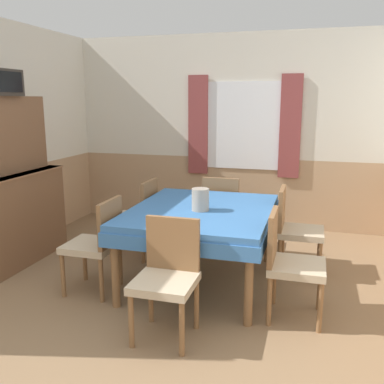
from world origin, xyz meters
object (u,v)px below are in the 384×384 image
Objects in this scene: chair_left_far at (139,215)px; chair_head_near at (167,273)px; dining_table at (201,218)px; chair_left_near at (98,241)px; chair_right_near at (289,260)px; chair_head_window at (223,209)px; chair_right_far at (295,227)px; vase at (200,200)px; sideboard at (13,194)px.

chair_left_far is 1.69m from chair_head_near.
chair_head_near is (-0.00, -0.99, -0.15)m from dining_table.
chair_right_near is at bearing -90.00° from chair_left_near.
chair_right_far is (0.85, -0.51, 0.00)m from chair_head_window.
vase is (0.01, -1.07, 0.36)m from chair_head_window.
chair_left_far is at bearing -119.20° from chair_right_near.
vase is at bearing -114.96° from chair_right_near.
chair_head_near is (0.85, -1.46, 0.00)m from chair_left_far.
vase is at bearing -123.00° from chair_left_far.
chair_right_far is (0.85, 0.47, -0.15)m from dining_table.
chair_head_near and chair_left_near have the same top height.
dining_table is 0.98m from chair_left_far.
chair_head_near is at bearing -90.74° from vase.
chair_head_near is 0.49× the size of sideboard.
chair_head_near is 1.00× the size of chair_right_near.
chair_head_near is at bearing -58.79° from chair_right_near.
sideboard reaches higher than dining_table.
sideboard is (-1.24, -0.47, 0.26)m from chair_left_far.
vase is at bearing -89.38° from chair_head_window.
chair_left_far and chair_head_near have the same top height.
chair_head_near and chair_right_near have the same top height.
sideboard reaches higher than chair_head_window.
vase reaches higher than chair_right_near.
chair_right_far is at bearing -90.00° from chair_left_far.
chair_left_far is 1.00× the size of chair_head_near.
dining_table is 0.98m from chair_right_near.
chair_head_near is 1.00× the size of chair_head_window.
chair_left_far is at bearing -90.00° from chair_right_far.
dining_table is at bearing -90.00° from chair_head_window.
chair_right_far is 1.00× the size of chair_left_near.
dining_table is 1.00m from chair_head_near.
chair_left_near and chair_right_near have the same top height.
chair_head_near is at bearing -30.12° from chair_right_far.
chair_right_near is at bearing -148.79° from chair_head_near.
chair_left_far is (-0.85, 0.47, -0.15)m from dining_table.
dining_table is at bearing -119.20° from chair_left_far.
chair_left_far is at bearing 0.00° from chair_left_near.
sideboard is 8.61× the size of vase.
dining_table is 1.83× the size of chair_right_near.
chair_left_far is 0.49× the size of sideboard.
chair_head_window is 1.00× the size of chair_right_near.
vase is (0.01, 0.90, 0.36)m from chair_head_near.
sideboard reaches higher than chair_left_near.
sideboard reaches higher than chair_left_far.
dining_table is 0.22m from vase.
dining_table is 1.00m from chair_head_window.
chair_head_near is 1.00× the size of chair_left_near.
chair_left_near is (-0.85, -0.47, -0.15)m from dining_table.
sideboard is (-2.09, 0.99, 0.26)m from chair_head_near.
chair_left_near is 4.26× the size of vase.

